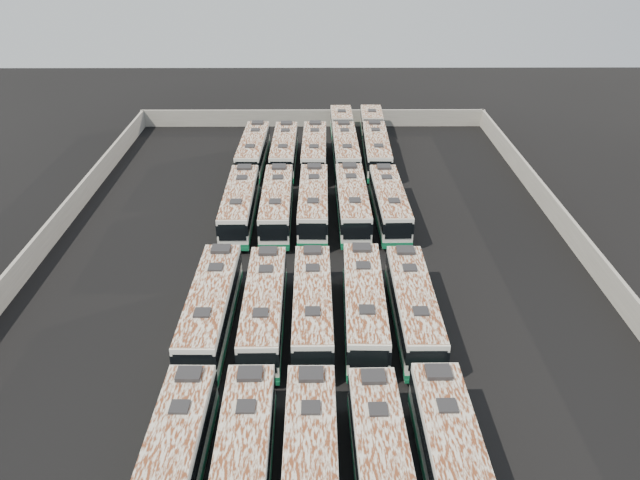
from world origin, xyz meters
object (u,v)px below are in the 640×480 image
(bus_front_right, at_px, (383,472))
(bus_back_right, at_px, (344,141))
(bus_midback_far_left, at_px, (240,204))
(bus_midback_center, at_px, (313,203))
(bus_midfront_left, at_px, (264,308))
(bus_front_far_left, at_px, (171,470))
(bus_back_center, at_px, (314,151))
(bus_midfront_center, at_px, (313,307))
(bus_midback_right, at_px, (352,203))
(bus_midback_left, at_px, (277,204))
(bus_front_center, at_px, (311,472))
(bus_midfront_right, at_px, (364,305))
(bus_midfront_far_left, at_px, (211,308))
(bus_front_far_right, at_px, (455,471))
(bus_midfront_far_right, at_px, (413,307))
(bus_midback_far_right, at_px, (389,203))
(bus_back_far_left, at_px, (253,151))
(bus_back_left, at_px, (284,151))
(bus_back_far_right, at_px, (375,140))
(bus_front_left, at_px, (243,470))

(bus_front_right, relative_size, bus_back_right, 0.64)
(bus_midback_far_left, xyz_separation_m, bus_midback_center, (6.71, 0.19, -0.00))
(bus_midfront_left, bearing_deg, bus_front_far_left, -104.70)
(bus_back_center, bearing_deg, bus_midfront_center, -89.12)
(bus_front_far_left, distance_m, bus_midback_right, 32.25)
(bus_midback_left, bearing_deg, bus_front_center, -84.26)
(bus_midfront_left, xyz_separation_m, bus_midfront_right, (6.78, 0.26, 0.04))
(bus_front_right, relative_size, bus_midfront_center, 1.00)
(bus_midfront_far_left, distance_m, bus_midfront_center, 6.86)
(bus_front_far_right, height_order, bus_midfront_far_right, bus_front_far_right)
(bus_midfront_right, bearing_deg, bus_midfront_left, -176.53)
(bus_front_far_left, distance_m, bus_midback_far_right, 33.49)
(bus_front_far_right, relative_size, bus_midback_center, 1.03)
(bus_back_far_left, bearing_deg, bus_front_center, -80.22)
(bus_midfront_center, relative_size, bus_midback_far_right, 1.00)
(bus_midfront_center, xyz_separation_m, bus_midfront_right, (3.50, 0.11, 0.04))
(bus_midback_far_right, height_order, bus_back_right, bus_back_right)
(bus_midback_far_right, height_order, bus_back_left, bus_midback_far_right)
(bus_midback_left, height_order, bus_midback_right, bus_midback_right)
(bus_midback_right, bearing_deg, bus_front_far_left, -109.16)
(bus_midfront_right, bearing_deg, bus_midfront_far_right, -0.97)
(bus_midfront_far_left, xyz_separation_m, bus_back_left, (3.55, 30.82, -0.07))
(bus_midback_far_right, distance_m, bus_back_left, 17.32)
(bus_back_right, bearing_deg, bus_midfront_center, -96.38)
(bus_midfront_far_right, xyz_separation_m, bus_midback_center, (-6.86, 16.67, 0.02))
(bus_back_far_left, height_order, bus_back_left, bus_back_far_left)
(bus_back_left, bearing_deg, bus_midfront_center, -83.33)
(bus_front_center, bearing_deg, bus_midfront_far_left, 116.23)
(bus_front_far_right, relative_size, bus_back_far_right, 0.66)
(bus_front_right, xyz_separation_m, bus_back_center, (-3.42, 44.44, 0.03))
(bus_midback_right, xyz_separation_m, bus_back_right, (-0.08, 17.13, -0.02))
(bus_midfront_far_left, bearing_deg, bus_front_far_right, -44.51)
(bus_front_left, relative_size, bus_midfront_left, 1.01)
(bus_midfront_far_left, height_order, bus_midfront_left, bus_midfront_far_left)
(bus_midfront_far_right, distance_m, bus_midback_far_left, 21.35)
(bus_front_far_right, xyz_separation_m, bus_midfront_left, (-10.22, 13.88, -0.06))
(bus_front_left, distance_m, bus_front_far_right, 10.26)
(bus_midfront_center, xyz_separation_m, bus_back_left, (-3.31, 30.64, -0.01))
(bus_front_far_left, bearing_deg, bus_midfront_right, 54.57)
(bus_front_center, relative_size, bus_midback_center, 1.01)
(bus_midfront_left, relative_size, bus_midback_far_right, 1.00)
(bus_front_right, relative_size, bus_midfront_right, 0.98)
(bus_front_right, xyz_separation_m, bus_back_far_left, (-10.20, 44.62, 0.01))
(bus_front_right, relative_size, bus_back_far_left, 0.99)
(bus_midfront_far_left, height_order, bus_midback_far_right, bus_midfront_far_left)
(bus_midfront_far_left, bearing_deg, bus_midback_far_right, 51.28)
(bus_midback_far_left, height_order, bus_back_center, bus_back_center)
(bus_midback_far_left, xyz_separation_m, bus_back_far_left, (-0.03, 14.13, -0.01))
(bus_midback_far_right, xyz_separation_m, bus_back_right, (-3.48, 17.13, 0.02))
(bus_midfront_far_left, relative_size, bus_back_left, 1.04)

